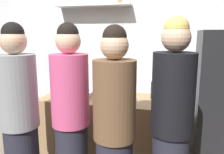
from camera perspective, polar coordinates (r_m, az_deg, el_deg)
back_wall_assembly at (r=3.32m, az=0.85°, el=5.16°), size 4.80×0.32×2.60m
refrigerator at (r=3.00m, az=26.05°, el=-5.76°), size 0.64×0.62×1.67m
counter at (r=2.84m, az=0.00°, el=-13.88°), size 1.64×0.63×0.89m
baking_pan at (r=2.84m, az=-8.16°, el=-3.96°), size 0.34×0.24×0.05m
utensil_holder at (r=2.46m, az=4.18°, el=-5.21°), size 0.10×0.10×0.23m
wine_bottle_dark_glass at (r=2.68m, az=10.33°, el=-3.03°), size 0.07×0.07×0.30m
wine_bottle_green_glass at (r=2.89m, az=1.00°, el=-1.51°), size 0.07×0.07×0.32m
water_bottle_plastic at (r=2.93m, az=-3.16°, el=-1.51°), size 0.09×0.09×0.27m
person_grey_hoodie at (r=2.24m, az=-21.91°, el=-10.16°), size 0.34×0.34×1.72m
person_blonde at (r=1.97m, az=14.54°, el=-11.89°), size 0.34×0.34×1.76m
person_brown_jacket at (r=1.90m, az=0.59°, el=-13.65°), size 0.34×0.34×1.70m
person_pink_top at (r=2.16m, az=-10.17°, el=-10.30°), size 0.34×0.34×1.72m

